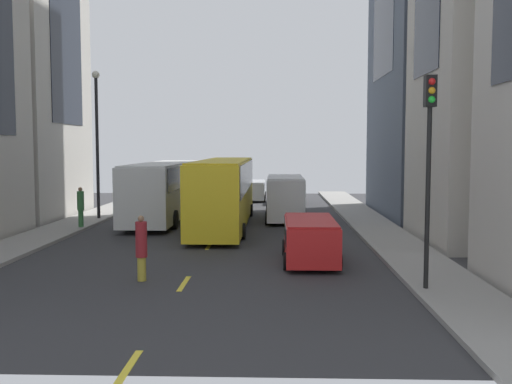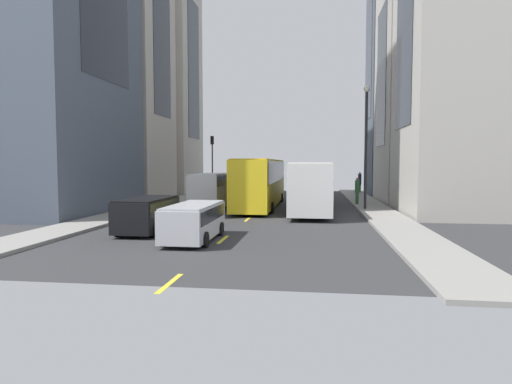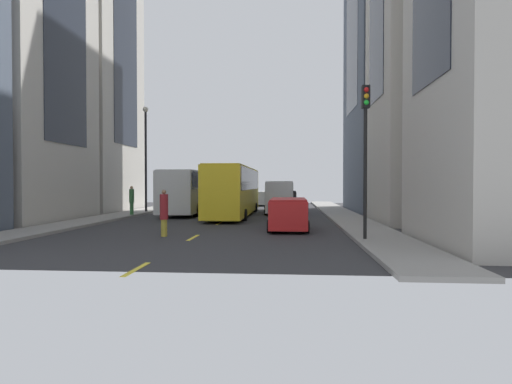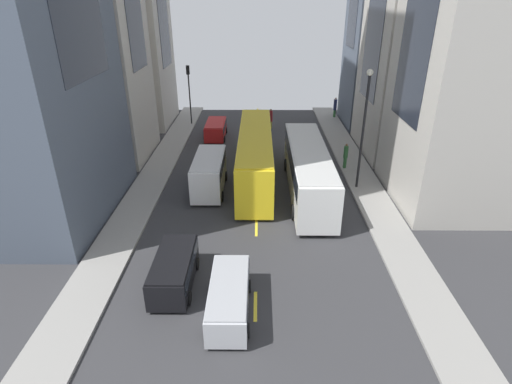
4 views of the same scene
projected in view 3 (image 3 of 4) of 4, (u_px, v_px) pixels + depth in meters
The scene contains 21 objects.
ground_plane at pixel (234, 215), 32.81m from camera, with size 42.67×42.67×0.00m, color #333335.
sidewalk_west at pixel (131, 213), 33.44m from camera, with size 2.45×44.00×0.15m, color gray.
sidewalk_east at pixel (341, 214), 32.16m from camera, with size 2.45×44.00×0.15m, color gray.
lane_stripe_0 at pixel (136, 269), 11.87m from camera, with size 0.16×2.00×0.01m, color yellow.
lane_stripe_1 at pixel (193, 238), 18.85m from camera, with size 0.16×2.00×0.01m, color yellow.
lane_stripe_2 at pixel (219, 223), 25.83m from camera, with size 0.16×2.00×0.01m, color yellow.
lane_stripe_3 at pixel (234, 215), 32.81m from camera, with size 0.16×2.00×0.01m, color yellow.
lane_stripe_4 at pixel (244, 209), 39.78m from camera, with size 0.16×2.00×0.01m, color yellow.
lane_stripe_5 at pixel (251, 206), 46.76m from camera, with size 0.16×2.00×0.01m, color yellow.
lane_stripe_6 at pixel (256, 203), 53.74m from camera, with size 0.16×2.00×0.01m, color yellow.
building_west_2 at pixel (76, 64), 36.35m from camera, with size 8.79×9.11×25.03m.
city_bus_white at pixel (193, 188), 35.00m from camera, with size 2.80×12.74×3.35m.
streetcar_yellow at pixel (235, 187), 32.00m from camera, with size 2.70×14.35×3.59m.
delivery_van_white at pixel (280, 195), 34.15m from camera, with size 2.25×5.62×2.58m.
car_black_0 at pixel (287, 197), 44.92m from camera, with size 1.97×4.31×1.64m.
car_red_1 at pixel (288, 211), 22.03m from camera, with size 2.03×4.49×1.62m.
car_silver_2 at pixel (262, 197), 47.03m from camera, with size 1.88×4.64×1.56m.
pedestrian_waiting_curb at pixel (164, 212), 19.30m from camera, with size 0.37×0.37×2.11m.
pedestrian_crossing_mid at pixel (132, 199), 31.01m from camera, with size 0.35×0.35×2.06m.
traffic_light_near_corner at pixel (366, 133), 17.25m from camera, with size 0.32×0.44×6.18m.
streetlamp_near at pixel (146, 149), 34.61m from camera, with size 0.44×0.44×8.45m.
Camera 3 is at (4.25, -32.53, 2.37)m, focal length 30.10 mm.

